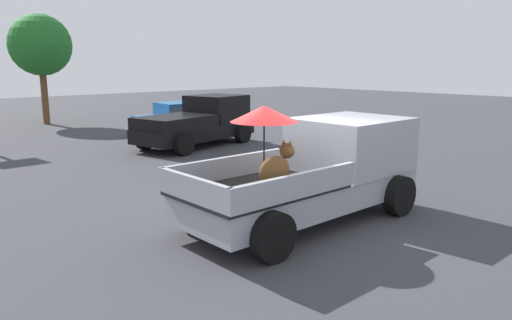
# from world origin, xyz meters

# --- Properties ---
(ground_plane) EXTENTS (80.00, 80.00, 0.00)m
(ground_plane) POSITION_xyz_m (0.00, 0.00, 0.00)
(ground_plane) COLOR #38383D
(pickup_truck_main) EXTENTS (5.05, 2.25, 2.28)m
(pickup_truck_main) POSITION_xyz_m (0.45, 0.00, 0.97)
(pickup_truck_main) COLOR black
(pickup_truck_main) RESTS_ON ground
(pickup_truck_red) EXTENTS (5.08, 2.96, 1.80)m
(pickup_truck_red) POSITION_xyz_m (3.65, 8.56, 0.87)
(pickup_truck_red) COLOR black
(pickup_truck_red) RESTS_ON ground
(parked_sedan_near) EXTENTS (4.44, 2.28, 1.33)m
(parked_sedan_near) POSITION_xyz_m (5.12, 11.78, 0.74)
(parked_sedan_near) COLOR black
(parked_sedan_near) RESTS_ON ground
(tree_by_lot) EXTENTS (2.97, 2.97, 5.35)m
(tree_by_lot) POSITION_xyz_m (1.65, 18.96, 3.84)
(tree_by_lot) COLOR brown
(tree_by_lot) RESTS_ON ground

